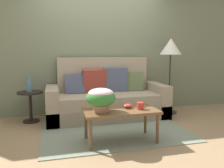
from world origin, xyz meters
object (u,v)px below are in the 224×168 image
at_px(coffee_table, 121,113).
at_px(snack_bowl, 128,106).
at_px(side_table, 30,101).
at_px(potted_plant, 101,97).
at_px(couch, 107,99).
at_px(coffee_mug, 141,106).
at_px(floor_lamp, 171,50).
at_px(table_vase, 29,85).

xyz_separation_m(coffee_table, snack_bowl, (0.12, 0.05, 0.08)).
relative_size(side_table, potted_plant, 1.39).
bearing_deg(couch, coffee_mug, -82.35).
bearing_deg(coffee_table, couch, 85.75).
xyz_separation_m(coffee_table, floor_lamp, (1.38, 1.20, 0.86)).
relative_size(couch, floor_lamp, 1.47).
xyz_separation_m(couch, coffee_table, (-0.09, -1.24, 0.06)).
relative_size(coffee_table, table_vase, 3.50).
bearing_deg(coffee_mug, potted_plant, 178.44).
bearing_deg(coffee_table, potted_plant, -172.24).
distance_m(side_table, potted_plant, 1.67).
bearing_deg(couch, coffee_table, -94.25).
bearing_deg(floor_lamp, coffee_table, -139.10).
distance_m(coffee_table, snack_bowl, 0.16).
bearing_deg(floor_lamp, side_table, 178.50).
bearing_deg(side_table, coffee_table, -44.67).
distance_m(coffee_table, table_vase, 1.84).
relative_size(couch, side_table, 4.06).
relative_size(snack_bowl, table_vase, 0.42).
xyz_separation_m(floor_lamp, snack_bowl, (-1.27, -1.15, -0.78)).
bearing_deg(couch, floor_lamp, -1.89).
relative_size(couch, table_vase, 7.66).
xyz_separation_m(couch, potted_plant, (-0.38, -1.28, 0.30)).
relative_size(couch, coffee_table, 2.19).
bearing_deg(table_vase, snack_bowl, -41.05).
xyz_separation_m(coffee_mug, snack_bowl, (-0.15, 0.11, -0.01)).
bearing_deg(side_table, potted_plant, -52.59).
relative_size(side_table, snack_bowl, 4.53).
bearing_deg(potted_plant, couch, 73.64).
distance_m(floor_lamp, potted_plant, 2.17).
bearing_deg(couch, potted_plant, -106.36).
distance_m(couch, coffee_table, 1.25).
bearing_deg(potted_plant, snack_bowl, 12.92).
height_order(couch, table_vase, couch).
height_order(potted_plant, snack_bowl, potted_plant).
bearing_deg(potted_plant, table_vase, 127.39).
xyz_separation_m(couch, table_vase, (-1.39, 0.04, 0.31)).
xyz_separation_m(side_table, potted_plant, (1.00, -1.31, 0.27)).
xyz_separation_m(couch, floor_lamp, (1.29, -0.04, 0.92)).
distance_m(coffee_mug, snack_bowl, 0.18).
distance_m(couch, side_table, 1.38).
height_order(floor_lamp, coffee_mug, floor_lamp).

